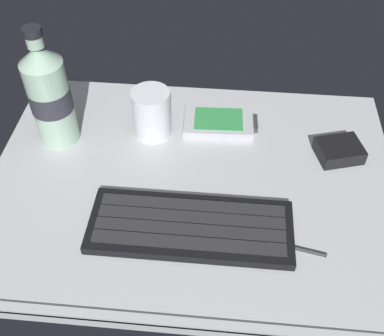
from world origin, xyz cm
name	(u,v)px	position (x,y,z in cm)	size (l,w,h in cm)	color
ground_plane	(192,186)	(0.00, -0.23, -0.99)	(64.00, 48.00, 2.80)	#B7BABC
keyboard	(191,227)	(0.66, -9.36, 0.81)	(29.04, 11.10, 1.70)	black
handheld_device	(219,122)	(3.56, 13.62, 0.73)	(13.02, 8.08, 1.50)	#B7BABF
juice_cup	(152,115)	(-7.75, 10.77, 3.91)	(6.40, 6.40, 8.50)	silver
water_bottle	(49,95)	(-23.38, 8.07, 9.01)	(6.73, 6.73, 20.80)	#9EC1A8
charger_block	(339,151)	(23.43, 7.80, 1.20)	(7.00, 5.60, 2.40)	black
stylus_pen	(292,246)	(15.00, -11.00, 0.35)	(0.70, 0.70, 9.50)	#26262B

